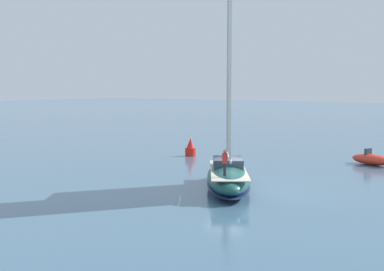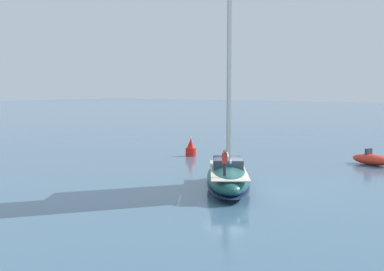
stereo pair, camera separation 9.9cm
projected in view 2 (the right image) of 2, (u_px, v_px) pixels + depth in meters
ground_plane at (228, 190)px, 36.32m from camera, size 400.00×400.00×0.00m
sailboat_main at (228, 174)px, 36.23m from camera, size 10.11×8.07×14.07m
motor_tender at (372, 159)px, 47.70m from camera, size 2.79×4.31×1.54m
channel_buoy at (191, 148)px, 53.77m from camera, size 1.09×1.09×1.98m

